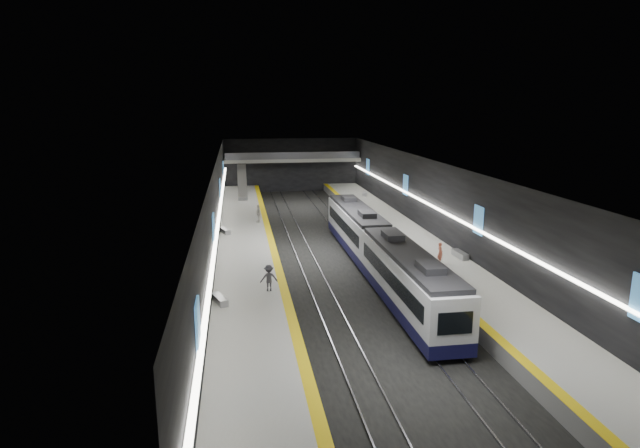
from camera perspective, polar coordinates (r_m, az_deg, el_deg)
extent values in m
plane|color=black|center=(47.99, 1.25, -3.20)|extent=(70.00, 70.00, 0.00)
cube|color=beige|center=(46.41, 1.30, 6.33)|extent=(20.00, 70.00, 0.04)
cube|color=black|center=(46.36, -10.98, 1.08)|extent=(0.04, 70.00, 8.00)
cube|color=black|center=(49.76, 12.69, 1.80)|extent=(0.04, 70.00, 8.00)
cube|color=black|center=(81.33, -3.10, 6.29)|extent=(20.00, 0.04, 8.00)
cube|color=slate|center=(47.15, -7.76, -2.98)|extent=(5.00, 70.00, 1.00)
cube|color=#B1B1AB|center=(47.01, -7.78, -2.38)|extent=(5.00, 70.00, 0.02)
cube|color=yellow|center=(47.10, -5.11, -2.27)|extent=(0.60, 70.00, 0.02)
cube|color=slate|center=(49.68, 9.81, -2.23)|extent=(5.00, 70.00, 1.00)
cube|color=#B1B1AB|center=(49.56, 9.83, -1.66)|extent=(5.00, 70.00, 0.02)
cube|color=yellow|center=(48.90, 7.39, -1.76)|extent=(0.60, 70.00, 0.02)
cube|color=gray|center=(47.53, -2.58, -3.30)|extent=(0.08, 70.00, 0.12)
cube|color=gray|center=(47.70, -0.86, -3.22)|extent=(0.08, 70.00, 0.12)
cube|color=gray|center=(48.30, 3.34, -3.04)|extent=(0.08, 70.00, 0.12)
cube|color=gray|center=(48.62, 5.00, -2.96)|extent=(0.08, 70.00, 0.12)
cube|color=#11103B|center=(35.43, 9.33, -8.01)|extent=(2.65, 15.00, 0.80)
cube|color=white|center=(34.89, 9.43, -5.48)|extent=(2.65, 15.00, 2.50)
cube|color=black|center=(34.48, 9.51, -3.27)|extent=(2.44, 14.25, 0.30)
cube|color=black|center=(34.87, 9.43, -5.40)|extent=(2.69, 13.20, 1.00)
cube|color=black|center=(28.33, 14.23, -10.23)|extent=(1.85, 0.05, 1.20)
cube|color=#11103B|center=(49.21, 3.92, -1.91)|extent=(2.65, 15.00, 0.80)
cube|color=white|center=(48.82, 3.95, -0.04)|extent=(2.65, 15.00, 2.50)
cube|color=black|center=(48.53, 3.97, 1.57)|extent=(2.44, 14.25, 0.30)
cube|color=black|center=(48.81, 3.95, 0.02)|extent=(2.69, 13.20, 1.00)
cube|color=black|center=(41.76, 6.23, -2.38)|extent=(1.85, 0.05, 1.20)
cube|color=teal|center=(22.26, -12.89, -10.70)|extent=(0.10, 1.50, 2.20)
cube|color=teal|center=(38.44, -11.27, -0.59)|extent=(0.10, 1.50, 2.20)
cube|color=teal|center=(56.10, -10.60, 3.64)|extent=(0.10, 1.50, 2.20)
cube|color=teal|center=(72.93, -10.27, 5.75)|extent=(0.10, 1.50, 2.20)
cube|color=teal|center=(42.45, 16.54, 0.39)|extent=(0.10, 1.50, 2.20)
cube|color=teal|center=(58.92, 9.10, 4.13)|extent=(0.10, 1.50, 2.20)
cube|color=teal|center=(75.12, 5.12, 6.10)|extent=(0.10, 1.50, 2.20)
cube|color=white|center=(46.39, -10.73, 0.85)|extent=(0.25, 68.60, 0.12)
cube|color=white|center=(49.72, 12.47, 1.57)|extent=(0.25, 68.60, 0.12)
cube|color=gray|center=(79.24, -2.96, 6.85)|extent=(20.00, 3.00, 0.50)
cube|color=#47474C|center=(77.73, -2.86, 7.29)|extent=(19.60, 0.08, 1.00)
cube|color=#99999E|center=(72.13, -8.31, 4.46)|extent=(1.20, 7.50, 3.92)
cube|color=#99999E|center=(34.29, -10.65, -7.94)|extent=(1.11, 1.90, 0.45)
cube|color=#99999E|center=(52.05, -10.12, -0.72)|extent=(1.14, 1.94, 0.46)
cube|color=#99999E|center=(44.70, 14.72, -3.18)|extent=(0.67, 2.07, 0.50)
cube|color=#99999E|center=(72.30, 4.80, 3.24)|extent=(1.10, 2.05, 0.48)
imported|color=#D4684F|center=(42.58, 12.70, -3.05)|extent=(0.42, 0.62, 1.66)
imported|color=beige|center=(56.01, -6.60, 1.11)|extent=(0.57, 1.15, 1.90)
imported|color=#3A3940|center=(35.72, -5.48, -5.77)|extent=(1.20, 0.74, 1.79)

